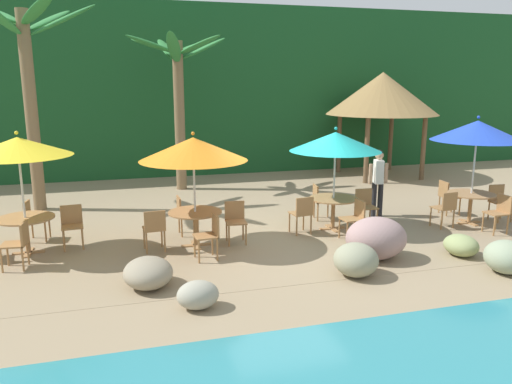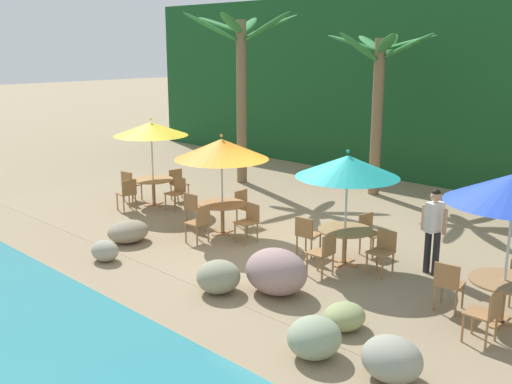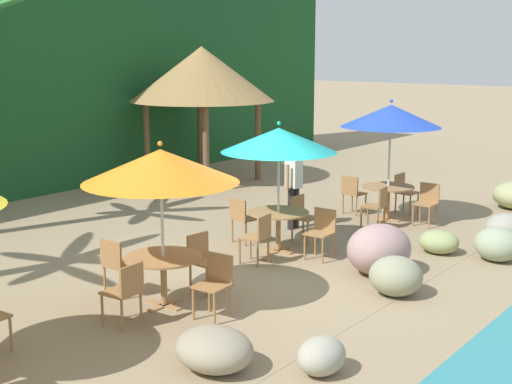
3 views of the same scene
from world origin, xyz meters
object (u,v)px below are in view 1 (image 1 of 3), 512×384
at_px(chair_yellow_seaward, 72,223).
at_px(chair_orange_right, 210,233).
at_px(palm_tree_nearest, 27,67).
at_px(umbrella_orange, 193,149).
at_px(chair_blue_seaward, 499,200).
at_px(dining_table_teal, 333,203).
at_px(chair_orange_inland, 184,212).
at_px(umbrella_teal, 335,142).
at_px(dining_table_blue, 471,198).
at_px(chair_yellow_inland, 33,217).
at_px(palapa_hut, 382,94).
at_px(chair_orange_seaward, 235,219).
at_px(umbrella_yellow, 18,147).
at_px(chair_teal_right, 355,216).
at_px(palm_tree_second, 178,82).
at_px(chair_teal_inland, 320,199).
at_px(chair_blue_right, 500,211).
at_px(chair_yellow_right, 19,242).
at_px(chair_teal_seaward, 365,204).
at_px(umbrella_blue, 477,131).
at_px(chair_blue_inland, 447,195).
at_px(dining_table_yellow, 26,224).
at_px(chair_teal_left, 302,212).
at_px(dining_table_orange, 195,217).
at_px(chair_blue_left, 446,207).
at_px(chair_orange_left, 154,227).

bearing_deg(chair_yellow_seaward, chair_orange_right, -29.11).
bearing_deg(palm_tree_nearest, umbrella_orange, -49.69).
bearing_deg(chair_blue_seaward, dining_table_teal, 174.82).
bearing_deg(chair_orange_inland, umbrella_teal, -8.33).
bearing_deg(dining_table_blue, dining_table_teal, 172.63).
height_order(chair_yellow_inland, palapa_hut, palapa_hut).
relative_size(chair_yellow_inland, dining_table_teal, 0.79).
bearing_deg(chair_yellow_seaward, umbrella_teal, -2.51).
xyz_separation_m(chair_yellow_inland, chair_blue_seaward, (10.73, -1.32, 0.00)).
distance_m(chair_orange_right, palm_tree_nearest, 6.97).
bearing_deg(chair_orange_seaward, chair_orange_inland, 139.82).
height_order(umbrella_yellow, dining_table_teal, umbrella_yellow).
relative_size(chair_teal_right, palm_tree_second, 0.18).
relative_size(chair_orange_right, umbrella_teal, 0.37).
height_order(chair_teal_inland, chair_blue_right, same).
bearing_deg(chair_yellow_right, dining_table_blue, 1.93).
xyz_separation_m(chair_yellow_right, chair_blue_seaward, (10.74, 0.39, 0.00)).
bearing_deg(chair_teal_inland, chair_orange_seaward, -153.81).
bearing_deg(chair_blue_right, chair_teal_seaward, 152.60).
bearing_deg(umbrella_blue, chair_blue_inland, 91.79).
height_order(chair_yellow_right, umbrella_teal, umbrella_teal).
xyz_separation_m(chair_orange_right, chair_blue_inland, (6.43, 1.61, 0.00)).
xyz_separation_m(dining_table_yellow, chair_teal_seaward, (7.37, -0.02, -0.10)).
relative_size(umbrella_yellow, chair_teal_left, 2.80).
distance_m(dining_table_blue, palm_tree_second, 8.91).
xyz_separation_m(dining_table_orange, chair_blue_left, (5.78, -0.28, -0.10)).
relative_size(chair_yellow_right, chair_teal_left, 1.00).
bearing_deg(dining_table_teal, umbrella_yellow, 179.23).
height_order(dining_table_orange, chair_blue_inland, chair_blue_inland).
distance_m(dining_table_orange, chair_blue_left, 5.78).
relative_size(chair_yellow_inland, chair_teal_left, 1.00).
distance_m(palm_tree_nearest, palm_tree_second, 4.32).
relative_size(chair_yellow_seaward, chair_teal_left, 1.00).
bearing_deg(chair_yellow_seaward, chair_teal_left, -5.24).
relative_size(dining_table_orange, chair_orange_seaward, 1.26).
relative_size(dining_table_orange, chair_orange_left, 1.26).
xyz_separation_m(dining_table_teal, chair_blue_left, (2.54, -0.63, -0.10)).
bearing_deg(chair_teal_seaward, chair_yellow_seaward, 178.44).
relative_size(umbrella_orange, chair_orange_right, 2.73).
bearing_deg(chair_orange_seaward, chair_yellow_seaward, 170.03).
height_order(chair_yellow_right, chair_orange_right, same).
bearing_deg(palm_tree_second, chair_teal_left, -70.89).
xyz_separation_m(chair_orange_left, chair_teal_seaward, (4.93, 0.58, 0.00)).
bearing_deg(dining_table_orange, chair_yellow_inland, 158.39).
distance_m(chair_orange_seaward, chair_orange_right, 1.11).
relative_size(dining_table_teal, chair_blue_inland, 1.26).
distance_m(umbrella_yellow, chair_blue_inland, 10.00).
xyz_separation_m(chair_yellow_seaward, dining_table_teal, (5.68, -0.25, 0.10)).
height_order(chair_blue_left, palapa_hut, palapa_hut).
bearing_deg(chair_orange_left, dining_table_blue, 0.55).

